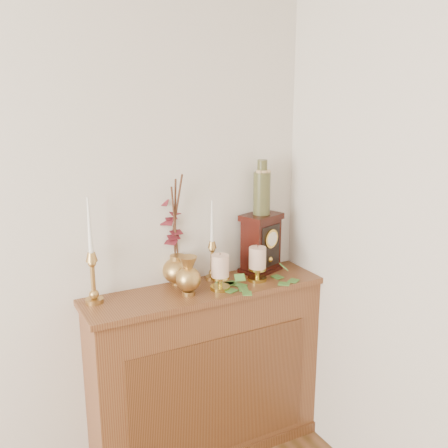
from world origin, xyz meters
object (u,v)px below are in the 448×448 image
ceramic_vase (262,190)px  candlestick_left (92,269)px  ginger_jar (172,234)px  candlestick_center (212,254)px  bud_vase (188,276)px  mantel_clock (261,243)px

ceramic_vase → candlestick_left: bearing=-179.3°
ginger_jar → candlestick_left: bearing=-169.2°
candlestick_center → bud_vase: 0.24m
mantel_clock → bud_vase: bearing=174.9°
bud_vase → ceramic_vase: 0.61m
candlestick_center → bud_vase: candlestick_center is taller
ceramic_vase → candlestick_center: bearing=178.4°
mantel_clock → ceramic_vase: 0.29m
bud_vase → mantel_clock: bearing=14.8°
mantel_clock → ceramic_vase: (-0.00, 0.00, 0.29)m
ginger_jar → bud_vase: bearing=-91.1°
candlestick_center → ceramic_vase: ceramic_vase is taller
mantel_clock → ginger_jar: bearing=151.6°
candlestick_center → bud_vase: bearing=-144.8°
candlestick_center → bud_vase: size_ratio=2.16×
bud_vase → ginger_jar: size_ratio=0.34×
ginger_jar → ceramic_vase: bearing=-8.3°
candlestick_center → mantel_clock: bearing=-2.2°
candlestick_left → ginger_jar: ginger_jar is taller
ginger_jar → mantel_clock: ginger_jar is taller
candlestick_center → mantel_clock: candlestick_center is taller
bud_vase → ceramic_vase: bearing=15.1°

